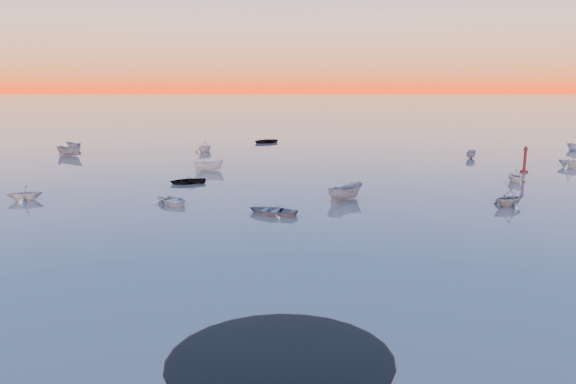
{
  "coord_description": "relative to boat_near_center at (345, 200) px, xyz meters",
  "views": [
    {
      "loc": [
        3.67,
        -20.29,
        11.18
      ],
      "look_at": [
        2.62,
        28.0,
        1.43
      ],
      "focal_mm": 35.0,
      "sensor_mm": 36.0,
      "label": 1
    }
  ],
  "objects": [
    {
      "name": "channel_marker",
      "position": [
        23.12,
        16.55,
        1.34
      ],
      "size": [
        0.96,
        0.96,
        3.4
      ],
      "color": "#4C1010",
      "rests_on": "ground"
    },
    {
      "name": "boat_near_right",
      "position": [
        19.53,
        9.82,
        0.0
      ],
      "size": [
        3.22,
        1.46,
        1.12
      ],
      "primitive_type": "imported",
      "rotation": [
        0.0,
        0.0,
        3.15
      ],
      "color": "beige",
      "rests_on": "ground"
    },
    {
      "name": "ground",
      "position": [
        -7.92,
        68.59,
        0.0
      ],
      "size": [
        600.0,
        600.0,
        0.0
      ],
      "primitive_type": "plane",
      "color": "#6E635B",
      "rests_on": "ground"
    },
    {
      "name": "moored_fleet",
      "position": [
        -7.92,
        21.59,
        0.0
      ],
      "size": [
        124.0,
        58.0,
        1.2
      ],
      "primitive_type": null,
      "color": "beige",
      "rests_on": "ground"
    },
    {
      "name": "boat_near_center",
      "position": [
        0.0,
        0.0,
        0.0
      ],
      "size": [
        4.18,
        4.41,
        1.48
      ],
      "primitive_type": "imported",
      "rotation": [
        0.0,
        0.0,
        2.29
      ],
      "color": "slate",
      "rests_on": "ground"
    },
    {
      "name": "mud_lobes",
      "position": [
        -7.92,
        -32.41,
        0.01
      ],
      "size": [
        140.0,
        6.0,
        0.07
      ],
      "primitive_type": null,
      "color": "black",
      "rests_on": "ground"
    }
  ]
}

